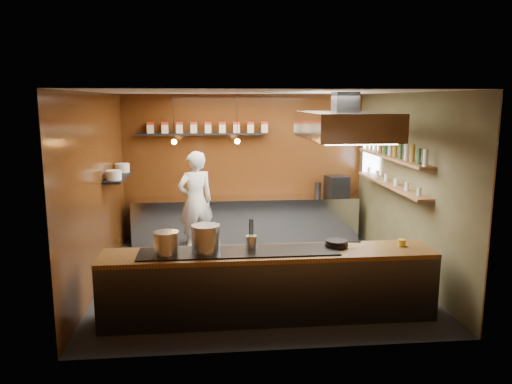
{
  "coord_description": "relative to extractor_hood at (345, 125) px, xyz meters",
  "views": [
    {
      "loc": [
        -0.81,
        -7.85,
        2.88
      ],
      "look_at": [
        0.03,
        0.4,
        1.35
      ],
      "focal_mm": 35.0,
      "sensor_mm": 36.0,
      "label": 1
    }
  ],
  "objects": [
    {
      "name": "ceiling",
      "position": [
        -1.3,
        0.4,
        0.49
      ],
      "size": [
        5.0,
        5.0,
        0.0
      ],
      "primitive_type": "plane",
      "rotation": [
        3.14,
        0.0,
        0.0
      ],
      "color": "silver",
      "rests_on": "back_wall"
    },
    {
      "name": "floor",
      "position": [
        -1.3,
        0.4,
        -2.51
      ],
      "size": [
        5.0,
        5.0,
        0.0
      ],
      "primitive_type": "plane",
      "color": "black",
      "rests_on": "ground"
    },
    {
      "name": "left_wall",
      "position": [
        -3.8,
        0.4,
        -1.01
      ],
      "size": [
        0.0,
        5.0,
        5.0
      ],
      "primitive_type": "plane",
      "rotation": [
        1.57,
        0.0,
        1.57
      ],
      "color": "#3C190A",
      "rests_on": "ground"
    },
    {
      "name": "chef",
      "position": [
        -2.32,
        1.98,
        -1.54
      ],
      "size": [
        0.83,
        0.69,
        1.93
      ],
      "primitive_type": "imported",
      "rotation": [
        0.0,
        0.0,
        3.53
      ],
      "color": "silver",
      "rests_on": "floor"
    },
    {
      "name": "right_wall",
      "position": [
        1.2,
        0.4,
        -1.01
      ],
      "size": [
        0.0,
        5.0,
        5.0
      ],
      "primitive_type": "plane",
      "rotation": [
        1.57,
        0.0,
        -1.57
      ],
      "color": "#4A472A",
      "rests_on": "ground"
    },
    {
      "name": "plate_shelf",
      "position": [
        -3.64,
        1.4,
        -0.96
      ],
      "size": [
        0.3,
        1.4,
        0.04
      ],
      "primitive_type": "cube",
      "color": "black",
      "rests_on": "left_wall"
    },
    {
      "name": "tin_shelf",
      "position": [
        -2.2,
        2.76,
        -0.31
      ],
      "size": [
        2.6,
        0.26,
        0.04
      ],
      "primitive_type": "cube",
      "color": "black",
      "rests_on": "back_wall"
    },
    {
      "name": "bottles",
      "position": [
        1.04,
        0.7,
        -0.45
      ],
      "size": [
        0.06,
        2.66,
        0.24
      ],
      "color": "silver",
      "rests_on": "bottle_shelf_upper"
    },
    {
      "name": "window_pane",
      "position": [
        1.15,
        2.1,
        -0.61
      ],
      "size": [
        0.0,
        1.0,
        1.0
      ],
      "primitive_type": "plane",
      "rotation": [
        1.57,
        0.0,
        -1.57
      ],
      "color": "white",
      "rests_on": "right_wall"
    },
    {
      "name": "storage_tins",
      "position": [
        -2.05,
        2.76,
        -0.17
      ],
      "size": [
        2.43,
        0.13,
        0.22
      ],
      "color": "#C0B79F",
      "rests_on": "tin_shelf"
    },
    {
      "name": "extractor_hood",
      "position": [
        0.0,
        0.0,
        0.0
      ],
      "size": [
        1.2,
        2.0,
        0.72
      ],
      "color": "#38383D",
      "rests_on": "ceiling"
    },
    {
      "name": "stockpot_large",
      "position": [
        -2.12,
        -1.21,
        -1.39
      ],
      "size": [
        0.45,
        0.45,
        0.36
      ],
      "primitive_type": "cylinder",
      "rotation": [
        0.0,
        0.0,
        -0.24
      ],
      "color": "#B0B3B7",
      "rests_on": "pass_counter"
    },
    {
      "name": "bottle_shelf_upper",
      "position": [
        1.04,
        0.7,
        -0.59
      ],
      "size": [
        0.26,
        2.8,
        0.04
      ],
      "primitive_type": "cube",
      "color": "#92613A",
      "rests_on": "right_wall"
    },
    {
      "name": "plate_stacks",
      "position": [
        -3.64,
        1.4,
        -0.86
      ],
      "size": [
        0.26,
        1.16,
        0.16
      ],
      "color": "silver",
      "rests_on": "plate_shelf"
    },
    {
      "name": "back_wall",
      "position": [
        -1.3,
        2.9,
        -1.01
      ],
      "size": [
        5.0,
        0.0,
        5.0
      ],
      "primitive_type": "plane",
      "rotation": [
        1.57,
        0.0,
        0.0
      ],
      "color": "#3C190A",
      "rests_on": "ground"
    },
    {
      "name": "pendant_left",
      "position": [
        -2.7,
        2.1,
        -0.35
      ],
      "size": [
        0.1,
        0.1,
        0.95
      ],
      "color": "black",
      "rests_on": "ceiling"
    },
    {
      "name": "prep_counter",
      "position": [
        -1.3,
        2.57,
        -2.06
      ],
      "size": [
        4.6,
        0.65,
        0.9
      ],
      "primitive_type": "cube",
      "color": "silver",
      "rests_on": "floor"
    },
    {
      "name": "wine_glasses",
      "position": [
        1.04,
        0.7,
        -0.97
      ],
      "size": [
        0.07,
        2.37,
        0.13
      ],
      "color": "silver",
      "rests_on": "bottle_shelf_lower"
    },
    {
      "name": "espresso_machine",
      "position": [
        0.61,
        2.6,
        -1.39
      ],
      "size": [
        0.48,
        0.46,
        0.42
      ],
      "primitive_type": "cube",
      "rotation": [
        0.0,
        0.0,
        0.17
      ],
      "color": "black",
      "rests_on": "prep_counter"
    },
    {
      "name": "stockpot_small",
      "position": [
        -2.63,
        -1.26,
        -1.42
      ],
      "size": [
        0.39,
        0.39,
        0.3
      ],
      "primitive_type": "cylinder",
      "rotation": [
        0.0,
        0.0,
        -0.25
      ],
      "color": "silver",
      "rests_on": "pass_counter"
    },
    {
      "name": "frying_pan",
      "position": [
        -0.37,
        -1.1,
        -1.53
      ],
      "size": [
        0.48,
        0.31,
        0.08
      ],
      "color": "black",
      "rests_on": "pass_counter"
    },
    {
      "name": "pendant_right",
      "position": [
        -1.5,
        2.1,
        -0.35
      ],
      "size": [
        0.1,
        0.1,
        0.95
      ],
      "color": "black",
      "rests_on": "ceiling"
    },
    {
      "name": "pass_counter",
      "position": [
        -1.3,
        -1.2,
        -2.04
      ],
      "size": [
        4.4,
        0.72,
        0.94
      ],
      "color": "#38383D",
      "rests_on": "floor"
    },
    {
      "name": "bottle_shelf_lower",
      "position": [
        1.04,
        0.7,
        -1.06
      ],
      "size": [
        0.26,
        2.8,
        0.04
      ],
      "primitive_type": "cube",
      "color": "#92613A",
      "rests_on": "right_wall"
    },
    {
      "name": "utensil_crock",
      "position": [
        -1.53,
        -1.16,
        -1.47
      ],
      "size": [
        0.18,
        0.18,
        0.19
      ],
      "primitive_type": "cylinder",
      "rotation": [
        0.0,
        0.0,
        0.21
      ],
      "color": "silver",
      "rests_on": "pass_counter"
    },
    {
      "name": "butter_jar",
      "position": [
        0.53,
        -1.13,
        -1.54
      ],
      "size": [
        0.13,
        0.13,
        0.09
      ],
      "primitive_type": "cylinder",
      "rotation": [
        0.0,
        0.0,
        0.27
      ],
      "color": "gold",
      "rests_on": "pass_counter"
    }
  ]
}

